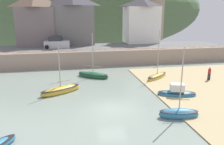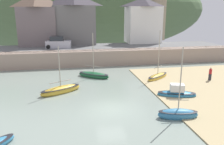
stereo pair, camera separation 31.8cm
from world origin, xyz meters
name	(u,v)px [view 1 (the left image)]	position (x,y,z in m)	size (l,w,h in m)	color
quay_seawall	(91,56)	(0.00, 17.50, 1.36)	(48.00, 9.40, 2.40)	tan
hillside_backdrop	(77,10)	(-0.25, 55.20, 9.16)	(80.00, 44.00, 26.17)	#516C43
waterfront_building_left	(36,19)	(-8.81, 25.20, 7.08)	(6.71, 5.90, 9.18)	slate
waterfront_building_centre	(73,18)	(-2.36, 25.20, 7.12)	(7.69, 5.30, 9.26)	slate
waterfront_building_right	(141,20)	(10.86, 25.20, 6.76)	(6.60, 5.28, 8.58)	white
church_with_spire	(156,4)	(15.33, 29.20, 9.91)	(3.00, 3.00, 14.59)	tan
motorboat_with_cabin	(179,114)	(4.88, -2.70, 0.33)	(3.31, 1.61, 5.89)	teal
sailboat_blue_trim	(61,90)	(-4.45, 4.94, 0.30)	(4.48, 3.23, 5.08)	gold
sailboat_tall_mast	(177,93)	(6.96, 1.74, 0.35)	(4.00, 2.34, 1.44)	teal
fishing_boat_green	(93,75)	(-0.48, 10.17, 0.29)	(4.32, 3.64, 5.88)	#1D5732
sailboat_nearest_shore	(157,76)	(7.43, 7.98, 0.29)	(3.94, 3.42, 6.26)	gold
parked_car_near_slipway	(57,43)	(-5.29, 20.70, 3.20)	(4.22, 2.01, 1.95)	#B7B7C2
person_on_slipway	(209,73)	(13.33, 5.89, 0.98)	(0.34, 0.34, 1.62)	#282833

